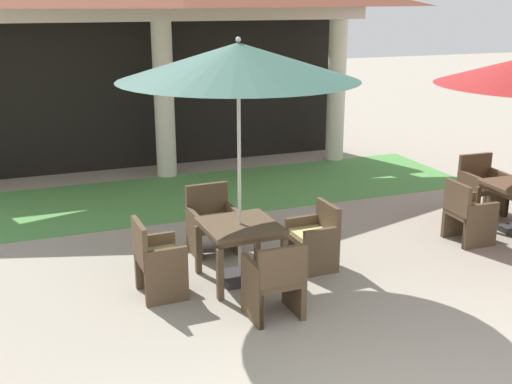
{
  "coord_description": "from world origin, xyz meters",
  "views": [
    {
      "loc": [
        -2.62,
        -2.74,
        3.28
      ],
      "look_at": [
        -0.13,
        3.75,
        1.15
      ],
      "focal_mm": 44.2,
      "sensor_mm": 36.0,
      "label": 1
    }
  ],
  "objects": [
    {
      "name": "patio_chair_near_foreground_south",
      "position": [
        -0.24,
        2.89,
        0.42
      ],
      "size": [
        0.58,
        0.52,
        0.87
      ],
      "rotation": [
        0.0,
        0.0,
        0.04
      ],
      "color": "brown",
      "rests_on": "ground"
    },
    {
      "name": "lawn_strip",
      "position": [
        0.0,
        7.53,
        0.0
      ],
      "size": [
        10.29,
        2.64,
        0.01
      ],
      "primitive_type": "cube",
      "color": "#519347",
      "rests_on": "ground"
    },
    {
      "name": "patio_chair_near_foreground_north",
      "position": [
        -0.32,
        4.92,
        0.4
      ],
      "size": [
        0.63,
        0.54,
        0.9
      ],
      "rotation": [
        0.0,
        0.0,
        -3.11
      ],
      "color": "brown",
      "rests_on": "ground"
    },
    {
      "name": "patio_umbrella_near_foreground",
      "position": [
        -0.28,
        3.9,
        2.61
      ],
      "size": [
        2.71,
        2.71,
        2.89
      ],
      "color": "#2D2D2D",
      "rests_on": "ground"
    },
    {
      "name": "patio_chair_near_foreground_west",
      "position": [
        -1.3,
        3.86,
        0.42
      ],
      "size": [
        0.52,
        0.58,
        0.92
      ],
      "rotation": [
        0.0,
        0.0,
        -1.53
      ],
      "color": "brown",
      "rests_on": "ground"
    },
    {
      "name": "patio_chair_near_foreground_east",
      "position": [
        0.73,
        3.94,
        0.39
      ],
      "size": [
        0.52,
        0.59,
        0.83
      ],
      "rotation": [
        0.0,
        0.0,
        -4.68
      ],
      "color": "brown",
      "rests_on": "ground"
    },
    {
      "name": "patio_table_near_foreground",
      "position": [
        -0.28,
        3.9,
        0.63
      ],
      "size": [
        0.9,
        0.9,
        0.73
      ],
      "rotation": [
        0.0,
        0.0,
        0.04
      ],
      "color": "brown",
      "rests_on": "ground"
    },
    {
      "name": "patio_chair_mid_right_west",
      "position": [
        3.12,
        3.96,
        0.41
      ],
      "size": [
        0.54,
        0.58,
        0.88
      ],
      "rotation": [
        0.0,
        0.0,
        -1.61
      ],
      "color": "brown",
      "rests_on": "ground"
    },
    {
      "name": "patio_chair_mid_right_north",
      "position": [
        4.14,
        4.91,
        0.43
      ],
      "size": [
        0.63,
        0.58,
        0.93
      ],
      "rotation": [
        0.0,
        0.0,
        -3.18
      ],
      "color": "brown",
      "rests_on": "ground"
    }
  ]
}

